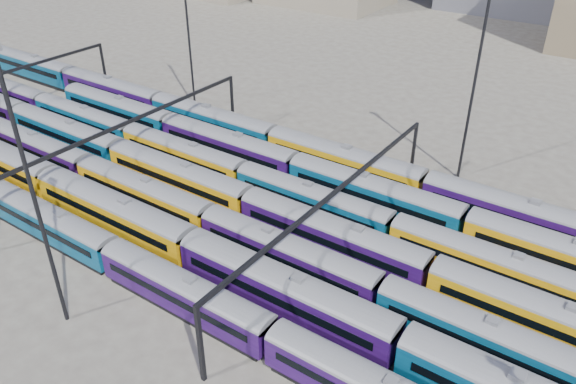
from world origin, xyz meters
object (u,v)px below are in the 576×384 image
Objects in this scene: rake_2 at (143,191)px; rake_0 at (184,290)px; mast_2 at (31,188)px; rake_1 at (284,288)px.

rake_0 is at bearing -31.65° from rake_2.
rake_0 is at bearing 40.18° from mast_2.
rake_0 is 9.10m from rake_1.
rake_2 is (-23.82, 5.00, -0.30)m from rake_1.
mast_2 is at bearing -139.82° from rake_0.
rake_2 is 21.90m from mast_2.
rake_0 is 0.61× the size of rake_1.
mast_2 is at bearing -64.97° from rake_2.
rake_1 reaches higher than rake_2.
mast_2 reaches higher than rake_1.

